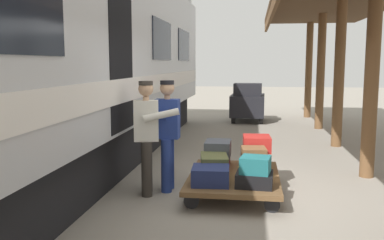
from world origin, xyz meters
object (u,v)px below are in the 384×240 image
at_px(train_car, 27,57).
at_px(suitcase_red_plastic, 257,144).
at_px(suitcase_brown_leather, 253,156).
at_px(suitcase_yellow_case, 254,170).
at_px(suitcase_maroon_trunk, 217,161).
at_px(suitcase_teal_softside, 255,165).
at_px(porter_by_door, 148,134).
at_px(porter_in_overalls, 166,131).
at_px(suitcase_slate_roller, 218,149).
at_px(baggage_tug, 248,103).
at_px(suitcase_olive_duffel, 214,165).
at_px(suitcase_tan_vintage, 254,159).
at_px(suitcase_black_hardshell, 254,179).
at_px(suitcase_navy_fabric, 211,176).
at_px(luggage_cart, 234,178).

height_order(train_car, suitcase_red_plastic, train_car).
bearing_deg(suitcase_red_plastic, suitcase_brown_leather, 84.44).
height_order(suitcase_yellow_case, suitcase_red_plastic, suitcase_red_plastic).
relative_size(suitcase_maroon_trunk, suitcase_teal_softside, 1.56).
bearing_deg(porter_by_door, porter_in_overalls, -132.80).
xyz_separation_m(suitcase_slate_roller, baggage_tug, (-0.38, -7.60, 0.05)).
bearing_deg(suitcase_brown_leather, suitcase_maroon_trunk, -42.12).
height_order(suitcase_olive_duffel, porter_in_overalls, porter_in_overalls).
relative_size(train_car, suitcase_red_plastic, 33.68).
height_order(suitcase_tan_vintage, suitcase_teal_softside, suitcase_teal_softside).
bearing_deg(suitcase_brown_leather, porter_in_overalls, -0.14).
bearing_deg(porter_by_door, suitcase_teal_softside, 168.18).
bearing_deg(suitcase_black_hardshell, suitcase_slate_roller, -61.05).
bearing_deg(suitcase_red_plastic, suitcase_navy_fabric, 58.91).
bearing_deg(suitcase_tan_vintage, suitcase_slate_roller, 1.13).
relative_size(suitcase_olive_duffel, porter_by_door, 0.35).
xyz_separation_m(luggage_cart, suitcase_slate_roller, (0.29, -0.53, 0.33)).
relative_size(luggage_cart, suitcase_yellow_case, 3.66).
bearing_deg(luggage_cart, suitcase_red_plastic, -122.85).
height_order(suitcase_olive_duffel, suitcase_brown_leather, suitcase_brown_leather).
height_order(suitcase_yellow_case, suitcase_teal_softside, suitcase_teal_softside).
relative_size(suitcase_red_plastic, baggage_tug, 0.28).
bearing_deg(suitcase_maroon_trunk, suitcase_yellow_case, 138.32).
relative_size(luggage_cart, suitcase_olive_duffel, 3.25).
bearing_deg(train_car, suitcase_red_plastic, -169.59).
bearing_deg(suitcase_tan_vintage, train_car, 10.80).
relative_size(suitcase_slate_roller, suitcase_red_plastic, 1.06).
xyz_separation_m(suitcase_brown_leather, porter_by_door, (1.56, 0.24, 0.34)).
relative_size(suitcase_maroon_trunk, suitcase_yellow_case, 1.14).
bearing_deg(suitcase_black_hardshell, suitcase_red_plastic, -91.83).
bearing_deg(luggage_cart, suitcase_brown_leather, -178.74).
bearing_deg(porter_by_door, suitcase_maroon_trunk, -141.29).
bearing_deg(suitcase_red_plastic, train_car, 10.41).
distance_m(porter_in_overalls, porter_by_door, 0.34).
bearing_deg(baggage_tug, suitcase_maroon_trunk, 87.00).
xyz_separation_m(suitcase_navy_fabric, suitcase_red_plastic, (-0.64, -1.06, 0.27)).
height_order(suitcase_black_hardshell, porter_in_overalls, porter_in_overalls).
xyz_separation_m(suitcase_olive_duffel, suitcase_yellow_case, (-0.61, 0.00, -0.06)).
bearing_deg(suitcase_black_hardshell, suitcase_navy_fabric, 0.00).
xyz_separation_m(suitcase_teal_softside, suitcase_brown_leather, (0.03, -0.57, 0.00)).
xyz_separation_m(suitcase_navy_fabric, suitcase_slate_roller, (-0.02, -1.07, 0.17)).
bearing_deg(suitcase_teal_softside, suitcase_navy_fabric, -2.62).
relative_size(suitcase_navy_fabric, suitcase_brown_leather, 1.32).
xyz_separation_m(suitcase_yellow_case, suitcase_slate_roller, (0.59, -0.53, 0.20)).
xyz_separation_m(suitcase_black_hardshell, porter_by_door, (1.57, -0.30, 0.55)).
relative_size(suitcase_black_hardshell, suitcase_brown_leather, 1.27).
relative_size(suitcase_navy_fabric, porter_by_door, 0.30).
distance_m(suitcase_maroon_trunk, porter_by_door, 1.36).
height_order(suitcase_teal_softside, suitcase_slate_roller, suitcase_slate_roller).
distance_m(suitcase_red_plastic, porter_in_overalls, 1.49).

